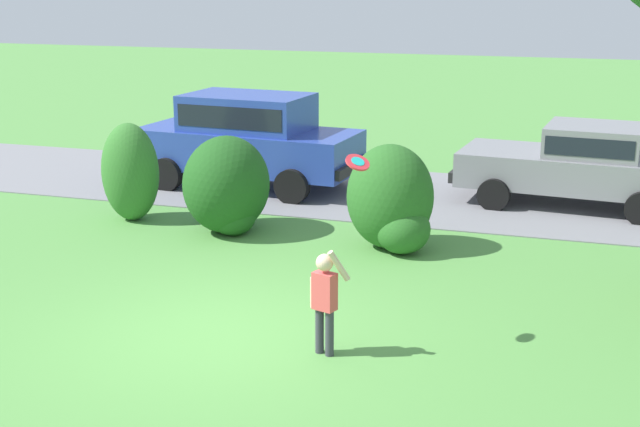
% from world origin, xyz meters
% --- Properties ---
extents(ground_plane, '(80.00, 80.00, 0.00)m').
position_xyz_m(ground_plane, '(0.00, 0.00, 0.00)').
color(ground_plane, '#518E42').
extents(driveway_strip, '(28.00, 4.40, 0.02)m').
position_xyz_m(driveway_strip, '(0.00, 7.44, 0.01)').
color(driveway_strip, slate).
rests_on(driveway_strip, ground).
extents(shrub_near_tree, '(1.04, 0.90, 1.75)m').
position_xyz_m(shrub_near_tree, '(-3.60, 4.23, 0.88)').
color(shrub_near_tree, '#33702B').
rests_on(shrub_near_tree, ground).
extents(shrub_centre_left, '(1.44, 1.62, 1.65)m').
position_xyz_m(shrub_centre_left, '(-1.66, 4.05, 0.78)').
color(shrub_centre_left, '#1E511C').
rests_on(shrub_centre_left, ground).
extents(shrub_centre, '(1.40, 1.29, 1.69)m').
position_xyz_m(shrub_centre, '(1.21, 3.98, 0.77)').
color(shrub_centre, '#286023').
rests_on(shrub_centre, ground).
extents(parked_sedan, '(4.54, 2.38, 1.56)m').
position_xyz_m(parked_sedan, '(3.97, 7.67, 0.85)').
color(parked_sedan, gray).
rests_on(parked_sedan, ground).
extents(parked_suv, '(4.82, 2.36, 1.92)m').
position_xyz_m(parked_suv, '(-2.57, 7.21, 1.08)').
color(parked_suv, '#28429E').
rests_on(parked_suv, ground).
extents(child_thrower, '(0.48, 0.23, 1.29)m').
position_xyz_m(child_thrower, '(1.38, -0.17, 0.72)').
color(child_thrower, '#383842').
rests_on(child_thrower, ground).
extents(frisbee, '(0.30, 0.27, 0.21)m').
position_xyz_m(frisbee, '(1.64, 0.22, 2.20)').
color(frisbee, red).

